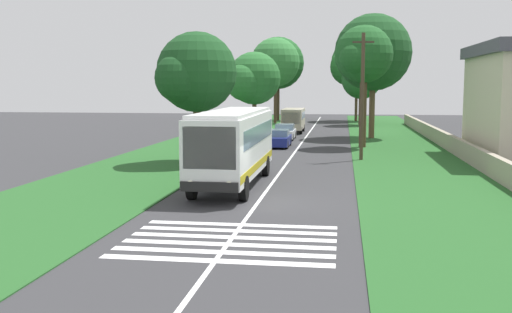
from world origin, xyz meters
The scene contains 19 objects.
ground centered at (0.00, 0.00, 0.00)m, with size 160.00×160.00×0.00m, color #333335.
grass_verge_left centered at (15.00, 8.20, 0.02)m, with size 120.00×8.00×0.04m, color #235623.
grass_verge_right centered at (15.00, -8.20, 0.02)m, with size 120.00×8.00×0.04m, color #235623.
centre_line centered at (15.00, 0.00, 0.00)m, with size 110.00×0.16×0.01m, color silver.
coach_bus centered at (4.12, 1.80, 2.15)m, with size 11.16×2.62×3.73m.
zebra_crossing centered at (-6.47, 0.00, 0.00)m, with size 4.95×6.80×0.01m.
trailing_car_0 centered at (23.19, 1.60, 0.67)m, with size 4.30×1.78×1.43m.
trailing_car_1 centered at (30.20, 1.77, 0.67)m, with size 4.30×1.78×1.43m.
trailing_minibus_0 centered at (38.26, 1.66, 1.55)m, with size 6.00×2.14×2.53m.
roadside_tree_left_0 centered at (53.63, 5.41, 7.79)m, with size 7.47×6.37×11.10m.
roadside_tree_left_1 centered at (59.83, 5.94, 7.89)m, with size 8.77×7.44×11.72m.
roadside_tree_left_2 centered at (12.11, 5.70, 5.65)m, with size 5.95×5.03×8.28m.
roadside_tree_left_3 centered at (33.30, 5.27, 5.52)m, with size 6.09×5.15×8.20m.
roadside_tree_right_0 centered at (50.90, -5.60, 5.58)m, with size 6.07×4.94×8.18m.
roadside_tree_right_1 centered at (32.54, -6.06, 7.87)m, with size 7.91×7.13×11.55m.
roadside_tree_right_2 centered at (59.92, -5.04, 7.84)m, with size 8.47×7.20×11.55m.
roadside_tree_right_3 centered at (23.85, -5.01, 7.27)m, with size 5.23×4.54×9.66m.
utility_pole centered at (15.36, -4.76, 4.35)m, with size 0.24×1.40×8.34m.
roadside_wall centered at (20.00, -11.60, 0.65)m, with size 70.00×0.40×1.22m, color #9E937F.
Camera 1 is at (-24.99, -3.54, 4.96)m, focal length 42.18 mm.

